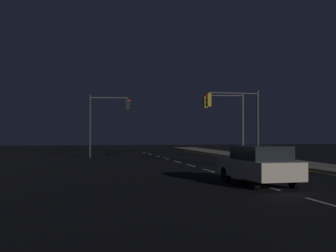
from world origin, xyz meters
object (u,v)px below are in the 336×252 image
object	(u,v)px
car	(259,165)
traffic_light_near_right	(235,110)
traffic_light_near_left	(108,114)
traffic_light_mid_right	(225,112)

from	to	relation	value
car	traffic_light_near_right	distance (m)	15.85
car	traffic_light_near_left	bearing A→B (deg)	101.22
traffic_light_near_left	car	bearing A→B (deg)	-78.78
car	traffic_light_near_left	size ratio (longest dim) A/B	0.86
car	traffic_light_near_right	size ratio (longest dim) A/B	0.89
car	traffic_light_near_left	distance (m)	22.46
car	traffic_light_mid_right	xyz separation A→B (m)	(4.82, 18.67, 2.92)
traffic_light_near_right	traffic_light_mid_right	xyz separation A→B (m)	(0.52, 3.68, 0.03)
traffic_light_near_right	traffic_light_mid_right	size ratio (longest dim) A/B	0.98
traffic_light_near_left	traffic_light_mid_right	xyz separation A→B (m)	(9.16, -3.19, 0.10)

